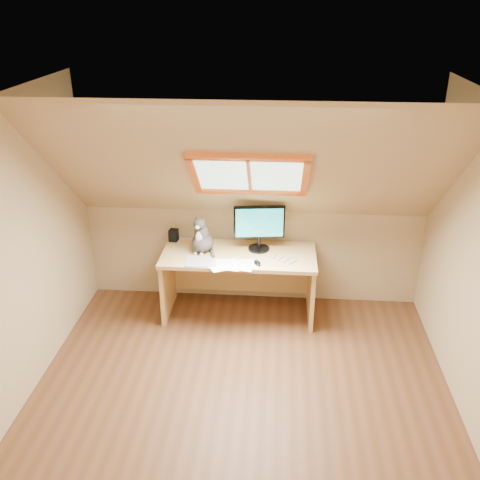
{
  "coord_description": "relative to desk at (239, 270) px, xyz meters",
  "views": [
    {
      "loc": [
        0.27,
        -3.35,
        3.03
      ],
      "look_at": [
        -0.08,
        1.0,
        1.02
      ],
      "focal_mm": 40.0,
      "sensor_mm": 36.0,
      "label": 1
    }
  ],
  "objects": [
    {
      "name": "graphics_tablet",
      "position": [
        -0.35,
        -0.29,
        0.22
      ],
      "size": [
        0.3,
        0.22,
        0.01
      ],
      "primitive_type": "cube",
      "rotation": [
        0.0,
        0.0,
        0.05
      ],
      "color": "#B2B2B7",
      "rests_on": "desk"
    },
    {
      "name": "papers",
      "position": [
        -0.05,
        -0.33,
        0.22
      ],
      "size": [
        0.35,
        0.3,
        0.01
      ],
      "color": "white",
      "rests_on": "desk"
    },
    {
      "name": "desk_speaker",
      "position": [
        -0.7,
        0.18,
        0.28
      ],
      "size": [
        0.1,
        0.1,
        0.12
      ],
      "primitive_type": "cube",
      "rotation": [
        0.0,
        0.0,
        -0.15
      ],
      "color": "black",
      "rests_on": "desk"
    },
    {
      "name": "mouse",
      "position": [
        0.19,
        -0.28,
        0.23
      ],
      "size": [
        0.1,
        0.12,
        0.03
      ],
      "primitive_type": "ellipsoid",
      "rotation": [
        0.0,
        0.0,
        0.39
      ],
      "color": "black",
      "rests_on": "desk"
    },
    {
      "name": "ground",
      "position": [
        0.12,
        -1.45,
        -0.48
      ],
      "size": [
        3.5,
        3.5,
        0.0
      ],
      "primitive_type": "plane",
      "color": "brown",
      "rests_on": "ground"
    },
    {
      "name": "room_shell",
      "position": [
        0.12,
        -1.54,
        0.95
      ],
      "size": [
        3.52,
        3.52,
        2.41
      ],
      "color": "tan",
      "rests_on": "ground"
    },
    {
      "name": "cables",
      "position": [
        0.35,
        -0.18,
        0.22
      ],
      "size": [
        0.51,
        0.26,
        0.01
      ],
      "color": "silver",
      "rests_on": "desk"
    },
    {
      "name": "monitor",
      "position": [
        0.19,
        0.04,
        0.49
      ],
      "size": [
        0.51,
        0.21,
        0.47
      ],
      "color": "black",
      "rests_on": "desk"
    },
    {
      "name": "cat",
      "position": [
        -0.37,
        -0.04,
        0.36
      ],
      "size": [
        0.28,
        0.31,
        0.4
      ],
      "color": "#45403D",
      "rests_on": "desk"
    },
    {
      "name": "desk",
      "position": [
        0.0,
        0.0,
        0.0
      ],
      "size": [
        1.52,
        0.67,
        0.7
      ],
      "color": "tan",
      "rests_on": "ground"
    }
  ]
}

